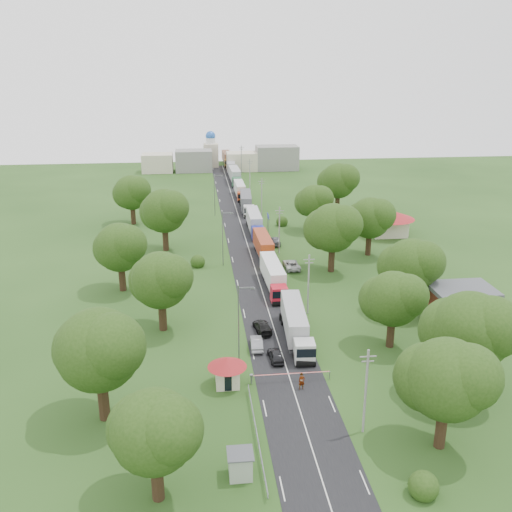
{
  "coord_description": "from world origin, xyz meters",
  "views": [
    {
      "loc": [
        -10.14,
        -81.05,
        34.35
      ],
      "look_at": [
        -0.03,
        10.86,
        3.0
      ],
      "focal_mm": 40.0,
      "sensor_mm": 36.0,
      "label": 1
    }
  ],
  "objects": [
    {
      "name": "road",
      "position": [
        0.0,
        20.0,
        0.0
      ],
      "size": [
        8.0,
        200.0,
        0.04
      ],
      "primitive_type": "cube",
      "color": "black",
      "rests_on": "ground"
    },
    {
      "name": "pole_3",
      "position": [
        5.5,
        49.0,
        4.68
      ],
      "size": [
        1.6,
        0.24,
        9.0
      ],
      "color": "gray",
      "rests_on": "ground"
    },
    {
      "name": "tree_8",
      "position": [
        -14.01,
        -41.86,
        6.6
      ],
      "size": [
        8.0,
        8.0,
        10.1
      ],
      "color": "#382616",
      "rests_on": "ground"
    },
    {
      "name": "tree_5",
      "position": [
        21.99,
        18.16,
        7.22
      ],
      "size": [
        8.8,
        8.8,
        11.07
      ],
      "color": "#382616",
      "rests_on": "ground"
    },
    {
      "name": "kiosk",
      "position": [
        -7.0,
        -40.0,
        1.23
      ],
      "size": [
        2.3,
        2.3,
        2.41
      ],
      "color": "#99A593",
      "rests_on": "ground"
    },
    {
      "name": "truck_8",
      "position": [
        1.84,
        121.87,
        2.28
      ],
      "size": [
        3.12,
        15.53,
        4.29
      ],
      "color": "brown",
      "rests_on": "ground"
    },
    {
      "name": "tree_3",
      "position": [
        19.99,
        -7.84,
        7.22
      ],
      "size": [
        8.8,
        8.8,
        11.07
      ],
      "color": "#382616",
      "rests_on": "ground"
    },
    {
      "name": "ground",
      "position": [
        0.0,
        0.0,
        0.0
      ],
      "size": [
        260.0,
        260.0,
        0.0
      ],
      "primitive_type": "plane",
      "color": "#214115",
      "rests_on": "ground"
    },
    {
      "name": "truck_1",
      "position": [
        1.93,
        3.32,
        2.13
      ],
      "size": [
        2.78,
        14.48,
        4.01
      ],
      "color": "red",
      "rests_on": "ground"
    },
    {
      "name": "car_lane_front",
      "position": [
        -1.0,
        -20.0,
        0.68
      ],
      "size": [
        1.82,
        4.05,
        1.35
      ],
      "primitive_type": "imported",
      "rotation": [
        0.0,
        0.0,
        3.2
      ],
      "color": "black",
      "rests_on": "ground"
    },
    {
      "name": "tree_11",
      "position": [
        -22.01,
        5.16,
        7.22
      ],
      "size": [
        8.8,
        8.8,
        11.07
      ],
      "color": "#382616",
      "rests_on": "ground"
    },
    {
      "name": "tree_4",
      "position": [
        12.99,
        10.17,
        7.85
      ],
      "size": [
        9.6,
        9.6,
        12.05
      ],
      "color": "#382616",
      "rests_on": "ground"
    },
    {
      "name": "tree_0",
      "position": [
        11.99,
        -37.84,
        7.22
      ],
      "size": [
        8.8,
        8.8,
        11.07
      ],
      "color": "#382616",
      "rests_on": "ground"
    },
    {
      "name": "house_cream",
      "position": [
        30.0,
        30.0,
        3.64
      ],
      "size": [
        10.08,
        10.08,
        5.8
      ],
      "color": "beige",
      "rests_on": "ground"
    },
    {
      "name": "lamp_0",
      "position": [
        -5.35,
        -20.0,
        5.55
      ],
      "size": [
        2.03,
        0.22,
        10.0
      ],
      "color": "slate",
      "rests_on": "ground"
    },
    {
      "name": "car_lane_mid",
      "position": [
        -3.0,
        -16.65,
        0.7
      ],
      "size": [
        1.67,
        4.3,
        1.4
      ],
      "primitive_type": "imported",
      "rotation": [
        0.0,
        0.0,
        3.1
      ],
      "color": "gray",
      "rests_on": "ground"
    },
    {
      "name": "tree_1",
      "position": [
        17.99,
        -29.83,
        7.85
      ],
      "size": [
        9.6,
        9.6,
        12.05
      ],
      "color": "#382616",
      "rests_on": "ground"
    },
    {
      "name": "distant_town",
      "position": [
        0.68,
        110.0,
        3.49
      ],
      "size": [
        52.0,
        8.0,
        8.0
      ],
      "color": "gray",
      "rests_on": "ground"
    },
    {
      "name": "truck_7",
      "position": [
        2.14,
        104.6,
        2.08
      ],
      "size": [
        3.06,
        14.16,
        3.91
      ],
      "color": "#AFAFAF",
      "rests_on": "ground"
    },
    {
      "name": "pole_5",
      "position": [
        5.5,
        105.0,
        4.68
      ],
      "size": [
        1.6,
        0.24,
        9.0
      ],
      "color": "gray",
      "rests_on": "ground"
    },
    {
      "name": "tree_9",
      "position": [
        -20.01,
        -29.83,
        7.85
      ],
      "size": [
        9.6,
        9.6,
        12.05
      ],
      "color": "#382616",
      "rests_on": "ground"
    },
    {
      "name": "truck_5",
      "position": [
        2.05,
        69.45,
        2.0
      ],
      "size": [
        2.43,
        13.6,
        3.77
      ],
      "color": "#B23D1B",
      "rests_on": "ground"
    },
    {
      "name": "pole_0",
      "position": [
        5.5,
        -35.0,
        4.68
      ],
      "size": [
        1.6,
        0.24,
        9.0
      ],
      "color": "gray",
      "rests_on": "ground"
    },
    {
      "name": "tree_13",
      "position": [
        -24.01,
        45.16,
        7.22
      ],
      "size": [
        8.8,
        8.8,
        11.07
      ],
      "color": "#382616",
      "rests_on": "ground"
    },
    {
      "name": "pole_1",
      "position": [
        5.5,
        -7.0,
        4.68
      ],
      "size": [
        1.6,
        0.24,
        9.0
      ],
      "color": "gray",
      "rests_on": "ground"
    },
    {
      "name": "truck_0",
      "position": [
        2.32,
        -14.62,
        2.18
      ],
      "size": [
        3.36,
        14.88,
        4.11
      ],
      "color": "silver",
      "rests_on": "ground"
    },
    {
      "name": "pedestrian_near",
      "position": [
        0.91,
        -26.76,
        0.98
      ],
      "size": [
        0.75,
        0.52,
        1.96
      ],
      "primitive_type": "imported",
      "rotation": [
        0.0,
        0.0,
        0.08
      ],
      "color": "gray",
      "rests_on": "ground"
    },
    {
      "name": "truck_4",
      "position": [
        2.34,
        54.25,
        2.18
      ],
      "size": [
        3.35,
        14.9,
        4.11
      ],
      "color": "silver",
      "rests_on": "ground"
    },
    {
      "name": "church",
      "position": [
        -4.0,
        118.0,
        5.39
      ],
      "size": [
        5.0,
        5.0,
        12.3
      ],
      "color": "beige",
      "rests_on": "ground"
    },
    {
      "name": "house_brick",
      "position": [
        26.0,
        -12.0,
        2.65
      ],
      "size": [
        8.6,
        6.6,
        5.2
      ],
      "color": "maroon",
      "rests_on": "ground"
    },
    {
      "name": "car_lane_rear",
      "position": [
        -1.68,
        -12.0,
        0.69
      ],
      "size": [
        2.5,
        4.97,
        1.39
      ],
      "primitive_type": "imported",
      "rotation": [
        0.0,
        0.0,
        3.26
      ],
      "color": "black",
      "rests_on": "ground"
    },
    {
      "name": "tree_10",
      "position": [
        -15.01,
        -9.84,
        7.22
      ],
      "size": [
        8.8,
        8.8,
        11.07
      ],
      "color": "#382616",
      "rests_on": "ground"
    },
    {
      "name": "pole_4",
      "position": [
        5.5,
        77.0,
        4.68
      ],
      "size": [
        1.6,
        0.24,
        9.0
      ],
      "color": "gray",
      "rests_on": "ground"
    },
    {
      "name": "tree_12",
      "position": [
        -16.01,
        25.17,
        7.85
      ],
      "size": [
        9.6,
        9.6,
        12.05
      ],
      "color": "#382616",
      "rests_on": "ground"
    },
    {
      "name": "tree_2",
      "position": [
        13.99,
        -17.86,
        6.6
      ],
      "size": [
        8.0,
        8.0,
        10.1
      ],
      "color": "#382616",
      "rests_on": "ground"
    },
    {
      "name": "lamp_2",
      "position": [
        -5.35,
        50.0,
        5.55
      ],
      "size": [
        2.03,
        0.22,
        10.0
      ],
      "color": "slate",
      "rests_on": "ground"
    },
    {
      "name": "tree_6",
      "position": [
        14.99,
        35.14,
        6.6
      ],
      "size": [
        8.0,
        8.0,
        10.1
      ],
      "color": "#382616",
      "rests_on": "ground"
    },
    {
      "name": "car_verge_near",
      "position": [
        6.36,
        12.0,
        0.76
      ],
      "size": [
        2.65,
        5.51,
        1.51
      ],
      "primitive_type": "imported",
      "rotation": [
        0.0,
        0.0,
        3.17
      ],
      "color": "silver",
      "rests_on": "ground"
    },
    {
      "name": "pedestrian_booth",
      "position": [
        -6.5,
        -26.0,
        0.82
      ],
      "size": [
        0.95,
        1.01,
        1.64
      ],
      "primitive_type": "imported",
      "rotation": [
        0.0,
        0.0,
        -1.03
      ],
      "color": "gray",
      "rests_on": "ground"
    },
    {
      "name": "boom_barrier",
      "position": [
        -1.36,
        -25.0,
        0.89
      ],
      "size": [
        9.22,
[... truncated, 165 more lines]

